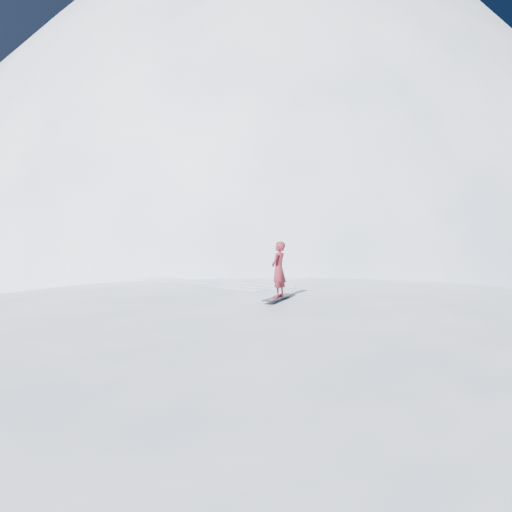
% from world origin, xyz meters
% --- Properties ---
extents(ground, '(400.00, 400.00, 0.00)m').
position_xyz_m(ground, '(0.00, 0.00, 0.00)').
color(ground, white).
rests_on(ground, ground).
extents(near_ridge, '(36.00, 28.00, 4.80)m').
position_xyz_m(near_ridge, '(1.00, 3.00, 0.00)').
color(near_ridge, white).
rests_on(near_ridge, ground).
extents(summit_peak, '(60.00, 56.00, 56.00)m').
position_xyz_m(summit_peak, '(22.00, 26.00, 0.00)').
color(summit_peak, white).
rests_on(summit_peak, ground).
extents(peak_shoulder, '(28.00, 24.00, 18.00)m').
position_xyz_m(peak_shoulder, '(10.00, 20.00, 0.00)').
color(peak_shoulder, white).
rests_on(peak_shoulder, ground).
extents(wind_bumps, '(16.00, 14.40, 1.00)m').
position_xyz_m(wind_bumps, '(-0.56, 2.12, 0.00)').
color(wind_bumps, white).
rests_on(wind_bumps, ground).
extents(snowboard, '(1.51, 0.91, 0.03)m').
position_xyz_m(snowboard, '(-0.49, 0.00, 2.41)').
color(snowboard, black).
rests_on(snowboard, near_ridge).
extents(snowboarder, '(0.65, 0.56, 1.51)m').
position_xyz_m(snowboarder, '(-0.49, 0.00, 3.18)').
color(snowboarder, maroon).
rests_on(snowboarder, snowboard).
extents(board_tracks, '(2.94, 5.92, 0.04)m').
position_xyz_m(board_tracks, '(-0.22, 4.26, 2.42)').
color(board_tracks, silver).
rests_on(board_tracks, ground).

